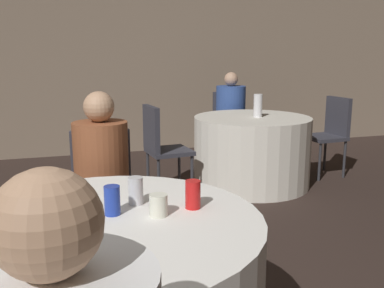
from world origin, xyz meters
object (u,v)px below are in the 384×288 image
Objects in this scene: person_blue_shirt at (232,117)px; person_floral_shirt at (103,188)px; chair_far_west at (160,142)px; soda_can_silver at (136,191)px; soda_can_red at (193,194)px; bottle_far at (258,106)px; chair_near_north at (102,187)px; chair_far_north at (229,120)px; soda_can_blue at (112,200)px; table_far at (252,151)px; chair_far_east at (331,128)px; pizza_plate_near at (81,276)px.

person_blue_shirt is 3.03m from person_floral_shirt.
chair_far_west reaches higher than soda_can_silver.
soda_can_silver is 1.00× the size of soda_can_red.
bottle_far is at bearing 88.02° from chair_far_west.
chair_far_west is at bearing -111.18° from person_floral_shirt.
chair_far_west is 2.34m from soda_can_red.
chair_near_north and chair_far_north have the same top height.
chair_far_west is 1.11m from bottle_far.
bottle_far reaches higher than soda_can_blue.
chair_far_east reaches higher than table_far.
chair_near_north is 1.50m from pizza_plate_near.
table_far is 1.05× the size of person_floral_shirt.
chair_near_north is 1.02m from soda_can_blue.
soda_can_red is (-1.51, -3.43, 0.25)m from chair_far_north.
table_far is 1.04m from chair_far_west.
chair_far_north is (1.15, 1.14, 0.00)m from chair_far_west.
soda_can_silver is 0.26m from soda_can_red.
person_blue_shirt reaches higher than table_far.
chair_far_east is 7.39× the size of soda_can_silver.
soda_can_blue is at bearing 73.62° from pizza_plate_near.
chair_far_west is 4.05× the size of pizza_plate_near.
soda_can_silver is 1.00× the size of soda_can_blue.
chair_near_north is at bearing -141.45° from bottle_far.
table_far is at bearing -136.42° from chair_near_north.
soda_can_red is at bearing -120.75° from bottle_far.
soda_can_red reaches higher than table_far.
chair_far_east reaches higher than soda_can_silver.
person_floral_shirt is 1.34m from pizza_plate_near.
soda_can_red is at bearing 110.42° from chair_near_north.
chair_far_east is 1.00× the size of chair_far_north.
pizza_plate_near is (-1.97, -3.75, 0.14)m from person_blue_shirt.
person_blue_shirt is 9.52× the size of soda_can_blue.
person_blue_shirt is at bearing 65.59° from soda_can_red.
soda_can_blue is 0.34m from soda_can_red.
soda_can_silver is (0.08, -0.89, 0.25)m from chair_near_north.
chair_far_north is (-0.89, 0.93, 0.00)m from chair_far_east.
chair_far_north is 4.39m from pizza_plate_near.
bottle_far is at bearing 59.25° from soda_can_red.
pizza_plate_near is 1.83× the size of soda_can_red.
chair_near_north is (-1.68, -1.41, 0.18)m from table_far.
chair_far_east is 7.39× the size of soda_can_red.
chair_near_north reaches higher than table_far.
chair_far_east is 1.29m from chair_far_north.
bottle_far is (1.76, 2.36, 0.06)m from soda_can_blue.
chair_near_north is 3.03m from chair_far_north.
chair_far_east reaches higher than soda_can_red.
chair_far_east is at bearing 42.19° from soda_can_blue.
person_blue_shirt is 9.52× the size of soda_can_silver.
chair_far_north reaches higher than table_far.
chair_far_north is at bearing 61.56° from soda_can_blue.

